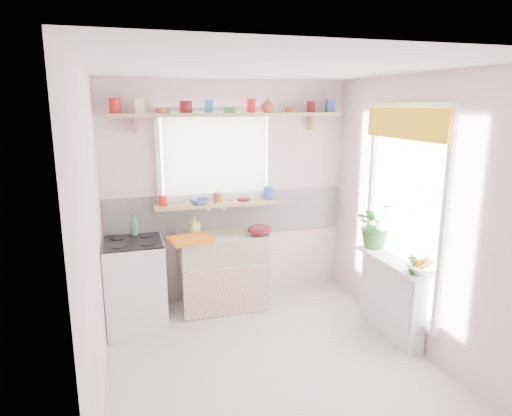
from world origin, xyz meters
name	(u,v)px	position (x,y,z in m)	size (l,w,h in m)	color
room	(307,190)	(0.66, 0.86, 1.37)	(3.20, 3.20, 3.20)	beige
sink_unit	(223,269)	(-0.15, 1.29, 0.43)	(0.95, 0.65, 1.11)	white
cooker	(135,285)	(-1.10, 1.05, 0.46)	(0.58, 0.58, 0.93)	white
radiator_ledge	(391,296)	(1.30, 0.20, 0.40)	(0.22, 0.95, 0.78)	white
windowsill	(218,204)	(-0.15, 1.48, 1.14)	(1.40, 0.22, 0.04)	tan
pine_shelf	(230,115)	(0.00, 1.47, 2.12)	(2.52, 0.24, 0.04)	tan
shelf_crockery	(230,107)	(0.00, 1.47, 2.20)	(2.47, 0.11, 0.12)	red
sill_crockery	(218,197)	(-0.15, 1.48, 1.22)	(1.35, 0.11, 0.12)	red
dish_tray	(190,239)	(-0.53, 1.10, 0.87)	(0.42, 0.32, 0.04)	orange
colander	(260,230)	(0.22, 1.10, 0.91)	(0.26, 0.26, 0.12)	#5A0F18
jade_plant	(376,224)	(1.33, 0.60, 1.01)	(0.43, 0.37, 0.48)	#2D6327
fruit_bowl	(423,269)	(1.33, -0.20, 0.81)	(0.28, 0.28, 0.07)	white
herb_pot	(412,265)	(1.21, -0.20, 0.87)	(0.10, 0.07, 0.19)	#2A5A24
soap_bottle_sink	(195,225)	(-0.43, 1.37, 0.95)	(0.09, 0.09, 0.20)	#BFCB5A
sill_cup	(192,198)	(-0.43, 1.54, 1.21)	(0.12, 0.12, 0.10)	silver
sill_bowl	(199,202)	(-0.37, 1.42, 1.19)	(0.20, 0.20, 0.06)	#3660B1
shelf_vase	(267,105)	(0.40, 1.41, 2.22)	(0.16, 0.16, 0.16)	#99412F
cooker_bottle	(134,224)	(-1.07, 1.27, 1.03)	(0.09, 0.09, 0.24)	#3C7842
fruit	(424,263)	(1.34, -0.19, 0.87)	(0.20, 0.14, 0.10)	orange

